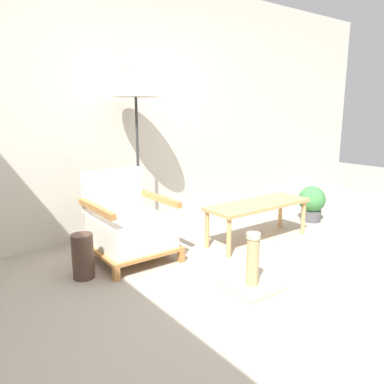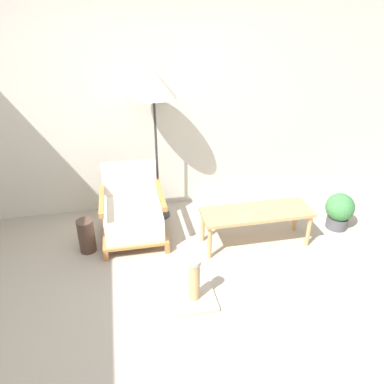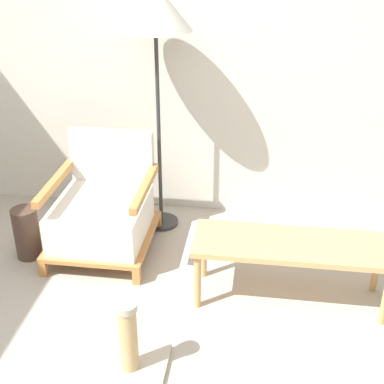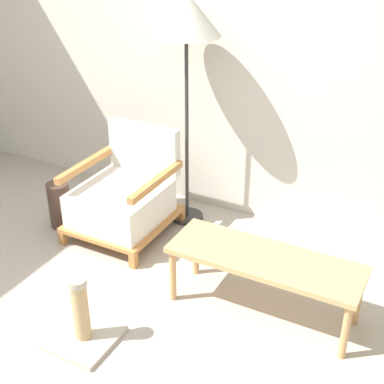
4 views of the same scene
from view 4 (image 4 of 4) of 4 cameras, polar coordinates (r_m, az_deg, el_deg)
The scene contains 7 objects.
ground_plane at distance 3.19m, azimuth -15.27°, elevation -17.57°, with size 14.00×14.00×0.00m, color #A89E8E.
wall_back at distance 4.09m, azimuth 2.56°, elevation 15.62°, with size 8.00×0.06×2.70m.
armchair at distance 4.06m, azimuth -7.24°, elevation -0.52°, with size 0.68×0.74×0.78m.
floor_lamp at distance 3.80m, azimuth -0.62°, elevation 17.76°, with size 0.48×0.48×1.75m.
coffee_table at distance 3.24m, azimuth 7.74°, elevation -7.57°, with size 1.16×0.40×0.40m.
vase at distance 4.29m, azimuth -13.94°, elevation -1.34°, with size 0.17×0.17×0.37m, color #473328.
scratching_post at distance 3.21m, azimuth -11.62°, elevation -13.59°, with size 0.37×0.37×0.44m.
Camera 4 is at (1.70, -1.52, 2.23)m, focal length 50.00 mm.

